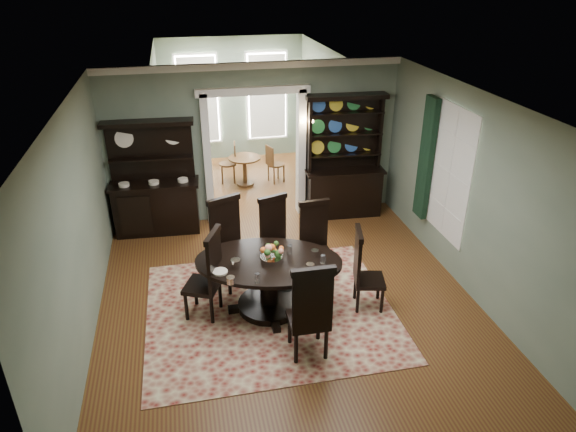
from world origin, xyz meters
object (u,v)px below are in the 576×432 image
(welsh_dresser, at_px, (344,173))
(parlor_table, at_px, (245,167))
(sideboard, at_px, (155,194))
(dining_table, at_px, (269,275))

(welsh_dresser, bearing_deg, parlor_table, 136.19)
(welsh_dresser, relative_size, parlor_table, 3.33)
(sideboard, distance_m, welsh_dresser, 3.61)
(dining_table, relative_size, welsh_dresser, 0.98)
(parlor_table, bearing_deg, sideboard, -135.96)
(dining_table, distance_m, welsh_dresser, 3.49)
(dining_table, xyz_separation_m, parlor_table, (0.30, 4.69, -0.14))
(sideboard, relative_size, welsh_dresser, 0.88)
(dining_table, relative_size, sideboard, 1.11)
(welsh_dresser, distance_m, parlor_table, 2.55)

